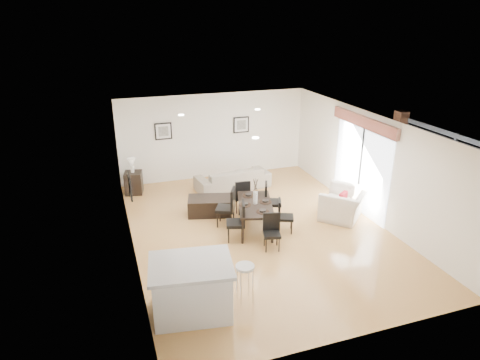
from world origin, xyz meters
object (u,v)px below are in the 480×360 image
object	(u,v)px
dining_chair_wfar	(229,205)
dining_chair_foot	(242,194)
sofa	(233,178)
side_table	(134,183)
dining_table	(255,206)
dining_chair_efar	(270,199)
coffee_table	(210,206)
armchair	(344,204)
kitchen_island	(192,288)
dining_chair_enear	(283,214)
bar_stool	(245,271)
dining_chair_head	(272,229)
dining_chair_wnear	(239,219)

from	to	relation	value
dining_chair_wfar	dining_chair_foot	bearing A→B (deg)	165.62
sofa	side_table	xyz separation A→B (m)	(-2.88, 0.59, 0.00)
dining_table	dining_chair_efar	distance (m)	0.71
dining_chair_wfar	side_table	bearing A→B (deg)	-117.25
dining_chair_foot	coffee_table	bearing A→B (deg)	-6.63
armchair	dining_chair_foot	xyz separation A→B (m)	(-2.39, 1.17, 0.12)
sofa	dining_chair_efar	xyz separation A→B (m)	(0.29, -2.21, 0.21)
kitchen_island	dining_table	bearing A→B (deg)	59.20
armchair	side_table	bearing A→B (deg)	-78.08
sofa	dining_chair_enear	xyz separation A→B (m)	(0.30, -3.01, 0.14)
coffee_table	dining_chair_foot	bearing A→B (deg)	3.91
dining_chair_wfar	bar_stool	distance (m)	3.07
dining_chair_wfar	dining_chair_foot	size ratio (longest dim) A/B	1.10
dining_chair_head	bar_stool	size ratio (longest dim) A/B	1.09
coffee_table	sofa	bearing A→B (deg)	67.85
dining_chair_efar	dining_chair_head	xyz separation A→B (m)	(-0.55, -1.43, -0.07)
dining_chair_efar	bar_stool	distance (m)	3.54
sofa	dining_chair_enear	world-z (taller)	dining_chair_enear
armchair	kitchen_island	size ratio (longest dim) A/B	0.75
dining_chair_foot	kitchen_island	size ratio (longest dim) A/B	0.57
dining_chair_efar	bar_stool	bearing A→B (deg)	172.34
dining_chair_efar	side_table	size ratio (longest dim) A/B	1.45
dining_chair_enear	dining_chair_head	world-z (taller)	dining_chair_enear
dining_chair_wnear	bar_stool	size ratio (longest dim) A/B	1.25
sofa	dining_chair_wfar	distance (m)	2.44
sofa	side_table	world-z (taller)	side_table
dining_chair_wnear	coffee_table	world-z (taller)	dining_chair_wnear
armchair	dining_chair_wnear	xyz separation A→B (m)	(-2.95, -0.24, 0.14)
dining_chair_wnear	dining_chair_foot	bearing A→B (deg)	174.46
dining_chair_efar	kitchen_island	xyz separation A→B (m)	(-2.75, -3.07, -0.03)
dining_chair_enear	dining_chair_foot	bearing A→B (deg)	45.71
armchair	dining_chair_wfar	distance (m)	3.01
dining_chair_wfar	kitchen_island	xyz separation A→B (m)	(-1.62, -3.00, -0.05)
side_table	bar_stool	size ratio (longest dim) A/B	0.87
dining_chair_wfar	kitchen_island	world-z (taller)	kitchen_island
dining_chair_foot	bar_stool	xyz separation A→B (m)	(-1.19, -3.63, 0.14)
side_table	dining_table	bearing A→B (deg)	-51.04
dining_chair_head	dining_chair_foot	size ratio (longest dim) A/B	0.91
armchair	dining_chair_wnear	distance (m)	2.96
dining_chair_head	bar_stool	distance (m)	2.05
dining_chair_enear	kitchen_island	xyz separation A→B (m)	(-2.76, -2.27, 0.04)
dining_chair_foot	dining_chair_efar	bearing A→B (deg)	139.99
dining_chair_head	kitchen_island	size ratio (longest dim) A/B	0.52
sofa	coffee_table	bearing A→B (deg)	46.21
dining_chair_head	side_table	world-z (taller)	dining_chair_head
dining_chair_foot	kitchen_island	world-z (taller)	kitchen_island
armchair	dining_table	distance (m)	2.40
dining_chair_efar	dining_chair_foot	distance (m)	0.80
dining_chair_head	dining_chair_foot	xyz separation A→B (m)	(-0.02, 1.99, 0.04)
sofa	dining_chair_enear	bearing A→B (deg)	89.03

